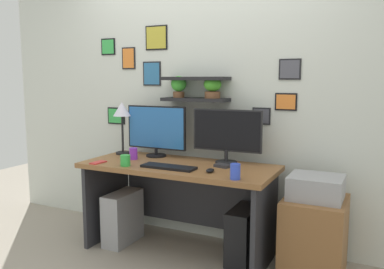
# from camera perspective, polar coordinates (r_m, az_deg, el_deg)

# --- Properties ---
(ground_plane) EXTENTS (8.00, 8.00, 0.00)m
(ground_plane) POSITION_cam_1_polar(r_m,az_deg,el_deg) (3.53, -1.89, -16.23)
(ground_plane) COLOR gray
(back_wall_assembly) EXTENTS (4.40, 0.24, 2.70)m
(back_wall_assembly) POSITION_cam_1_polar(r_m,az_deg,el_deg) (3.61, 1.23, 6.46)
(back_wall_assembly) COLOR silver
(back_wall_assembly) RESTS_ON ground
(desk) EXTENTS (1.59, 0.68, 0.75)m
(desk) POSITION_cam_1_polar(r_m,az_deg,el_deg) (3.39, -1.50, -7.56)
(desk) COLOR brown
(desk) RESTS_ON ground
(monitor_left) EXTENTS (0.58, 0.18, 0.45)m
(monitor_left) POSITION_cam_1_polar(r_m,az_deg,el_deg) (3.60, -5.09, 0.66)
(monitor_left) COLOR black
(monitor_left) RESTS_ON desk
(monitor_right) EXTENTS (0.59, 0.18, 0.45)m
(monitor_right) POSITION_cam_1_polar(r_m,az_deg,el_deg) (3.31, 4.97, 0.16)
(monitor_right) COLOR black
(monitor_right) RESTS_ON desk
(keyboard) EXTENTS (0.44, 0.14, 0.02)m
(keyboard) POSITION_cam_1_polar(r_m,az_deg,el_deg) (3.15, -3.29, -4.63)
(keyboard) COLOR black
(keyboard) RESTS_ON desk
(computer_mouse) EXTENTS (0.06, 0.09, 0.03)m
(computer_mouse) POSITION_cam_1_polar(r_m,az_deg,el_deg) (3.01, 2.59, -5.12)
(computer_mouse) COLOR black
(computer_mouse) RESTS_ON desk
(desk_lamp) EXTENTS (0.16, 0.16, 0.48)m
(desk_lamp) POSITION_cam_1_polar(r_m,az_deg,el_deg) (3.74, -9.91, 2.93)
(desk_lamp) COLOR black
(desk_lamp) RESTS_ON desk
(cell_phone) EXTENTS (0.08, 0.15, 0.01)m
(cell_phone) POSITION_cam_1_polar(r_m,az_deg,el_deg) (3.43, -13.19, -3.88)
(cell_phone) COLOR red
(cell_phone) RESTS_ON desk
(coffee_mug) EXTENTS (0.08, 0.08, 0.09)m
(coffee_mug) POSITION_cam_1_polar(r_m,az_deg,el_deg) (3.26, -9.45, -3.66)
(coffee_mug) COLOR green
(coffee_mug) RESTS_ON desk
(pen_cup) EXTENTS (0.07, 0.07, 0.10)m
(pen_cup) POSITION_cam_1_polar(r_m,az_deg,el_deg) (3.52, -8.32, -2.71)
(pen_cup) COLOR purple
(pen_cup) RESTS_ON desk
(scissors_tray) EXTENTS (0.14, 0.11, 0.02)m
(scissors_tray) POSITION_cam_1_polar(r_m,az_deg,el_deg) (3.19, 4.36, -4.44)
(scissors_tray) COLOR #2D2D33
(scissors_tray) RESTS_ON desk
(water_cup) EXTENTS (0.07, 0.07, 0.11)m
(water_cup) POSITION_cam_1_polar(r_m,az_deg,el_deg) (2.81, 6.16, -5.25)
(water_cup) COLOR blue
(water_cup) RESTS_ON desk
(drawer_cabinet) EXTENTS (0.44, 0.50, 0.57)m
(drawer_cabinet) POSITION_cam_1_polar(r_m,az_deg,el_deg) (3.20, 16.93, -13.64)
(drawer_cabinet) COLOR brown
(drawer_cabinet) RESTS_ON ground
(printer) EXTENTS (0.38, 0.34, 0.17)m
(printer) POSITION_cam_1_polar(r_m,az_deg,el_deg) (3.08, 17.21, -7.18)
(printer) COLOR #9E9EA3
(printer) RESTS_ON drawer_cabinet
(computer_tower_left) EXTENTS (0.18, 0.40, 0.45)m
(computer_tower_left) POSITION_cam_1_polar(r_m,az_deg,el_deg) (3.67, -9.80, -11.55)
(computer_tower_left) COLOR #99999E
(computer_tower_left) RESTS_ON ground
(computer_tower_right) EXTENTS (0.18, 0.40, 0.43)m
(computer_tower_right) POSITION_cam_1_polar(r_m,az_deg,el_deg) (3.30, 7.30, -13.96)
(computer_tower_right) COLOR black
(computer_tower_right) RESTS_ON ground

